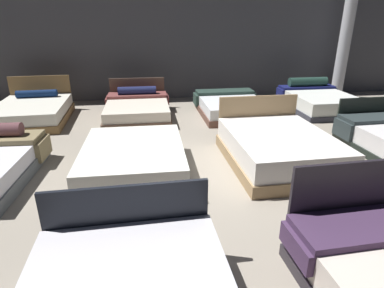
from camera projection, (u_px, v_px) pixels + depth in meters
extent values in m
cube|color=gray|center=(210.00, 172.00, 5.06)|extent=(18.00, 18.00, 0.02)
cube|color=#47474C|center=(176.00, 38.00, 9.17)|extent=(18.00, 0.06, 3.50)
cube|color=black|center=(129.00, 226.00, 2.99)|extent=(1.52, 0.08, 0.88)
cube|color=black|center=(359.00, 205.00, 3.23)|extent=(1.54, 0.09, 0.99)
cube|color=#442E4C|center=(379.00, 225.00, 2.97)|extent=(1.63, 0.59, 0.07)
cube|color=#442E4C|center=(296.00, 247.00, 2.88)|extent=(0.09, 0.53, 0.21)
cube|color=olive|center=(43.00, 148.00, 5.30)|extent=(0.11, 0.55, 0.32)
cube|color=black|center=(134.00, 168.00, 4.95)|extent=(1.60, 1.99, 0.17)
cube|color=white|center=(133.00, 155.00, 4.87)|extent=(1.54, 1.93, 0.29)
cube|color=#957751|center=(278.00, 158.00, 5.28)|extent=(1.66, 2.12, 0.20)
cube|color=white|center=(279.00, 144.00, 5.19)|extent=(1.60, 2.06, 0.33)
cube|color=#957751|center=(257.00, 119.00, 6.11)|extent=(1.53, 0.07, 0.92)
cube|color=black|center=(371.00, 117.00, 6.43)|extent=(1.55, 0.09, 0.82)
cube|color=#2A3435|center=(383.00, 117.00, 6.12)|extent=(1.63, 0.59, 0.07)
cube|color=#2A3435|center=(343.00, 129.00, 6.06)|extent=(0.09, 0.54, 0.32)
cube|color=brown|center=(33.00, 118.00, 7.46)|extent=(1.67, 2.17, 0.18)
cube|color=silver|center=(31.00, 109.00, 7.38)|extent=(1.61, 2.10, 0.26)
cube|color=brown|center=(41.00, 93.00, 8.29)|extent=(1.49, 0.10, 0.91)
cylinder|color=#0E224B|center=(37.00, 94.00, 7.91)|extent=(0.97, 0.22, 0.18)
cube|color=brown|center=(138.00, 115.00, 7.72)|extent=(1.53, 1.99, 0.17)
cube|color=silver|center=(137.00, 107.00, 7.65)|extent=(1.47, 1.93, 0.22)
cube|color=brown|center=(138.00, 93.00, 8.52)|extent=(1.44, 0.04, 0.81)
cube|color=brown|center=(137.00, 95.00, 8.23)|extent=(1.51, 0.56, 0.07)
cube|color=brown|center=(108.00, 101.00, 8.17)|extent=(0.07, 0.56, 0.20)
cube|color=brown|center=(167.00, 99.00, 8.38)|extent=(0.07, 0.56, 0.20)
cylinder|color=#1D224E|center=(137.00, 90.00, 8.15)|extent=(0.97, 0.20, 0.20)
cube|color=brown|center=(231.00, 112.00, 8.01)|extent=(1.58, 1.99, 0.15)
cube|color=white|center=(231.00, 104.00, 7.94)|extent=(1.52, 1.93, 0.24)
cube|color=#253831|center=(225.00, 92.00, 8.53)|extent=(1.54, 0.52, 0.08)
cube|color=#253831|center=(196.00, 99.00, 8.49)|extent=(0.08, 0.50, 0.29)
cube|color=#253831|center=(252.00, 97.00, 8.71)|extent=(0.08, 0.50, 0.29)
cube|color=#272834|center=(319.00, 108.00, 8.39)|extent=(1.55, 2.07, 0.13)
cube|color=white|center=(320.00, 100.00, 8.30)|extent=(1.49, 2.01, 0.31)
cube|color=#13184E|center=(307.00, 87.00, 8.95)|extent=(1.53, 0.45, 0.06)
cube|color=#13184E|center=(280.00, 93.00, 8.91)|extent=(0.06, 0.45, 0.26)
cube|color=#13184E|center=(332.00, 92.00, 9.11)|extent=(0.06, 0.45, 0.26)
cylinder|color=#1F3B32|center=(308.00, 82.00, 8.88)|extent=(1.10, 0.25, 0.24)
cylinder|color=silver|center=(345.00, 38.00, 9.22)|extent=(0.34, 0.34, 3.50)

